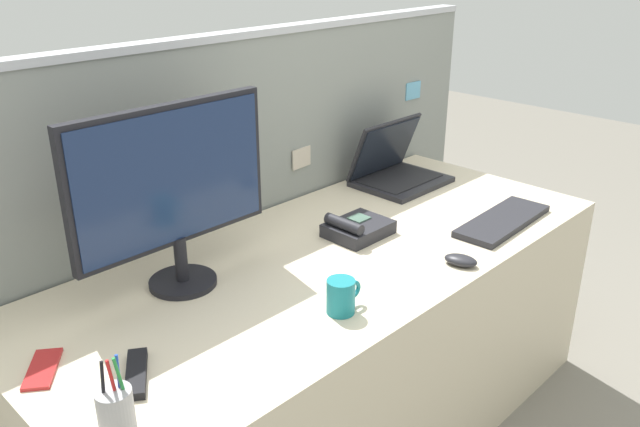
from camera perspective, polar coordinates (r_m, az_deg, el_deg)
The scene contains 11 objects.
desk at distance 2.22m, azimuth 0.94°, elevation -11.72°, with size 1.99×0.83×0.71m, color beige.
cubicle_divider at distance 2.36m, azimuth -7.05°, elevation -0.79°, with size 2.49×0.08×1.34m.
desktop_monitor at distance 1.78m, azimuth -12.84°, elevation 2.47°, with size 0.60×0.19×0.52m.
laptop at distance 2.63m, azimuth 6.57°, elevation 4.03°, with size 0.35×0.28×0.25m.
desk_phone at distance 2.15m, azimuth 3.24°, elevation -1.29°, with size 0.20×0.16×0.08m.
keyboard_main at distance 2.32m, azimuth 15.73°, elevation -0.62°, with size 0.43×0.15×0.02m, color #232328.
computer_mouse_right_hand at distance 2.00m, azimuth 12.25°, elevation -4.03°, with size 0.06×0.10×0.03m, color #232328.
pen_cup at distance 1.39m, azimuth -17.47°, elevation -16.18°, with size 0.07×0.07×0.17m.
cell_phone_red_case at distance 1.65m, azimuth -23.17°, elevation -12.43°, with size 0.06×0.15×0.01m, color #B22323.
tv_remote at distance 1.55m, azimuth -15.82°, elevation -13.36°, with size 0.04×0.17×0.02m, color black.
coffee_mug at distance 1.71m, azimuth 1.90°, elevation -7.25°, with size 0.11×0.08×0.09m.
Camera 1 is at (-1.33, -1.25, 1.62)m, focal length 36.47 mm.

